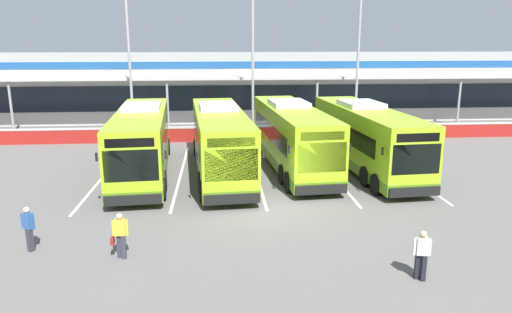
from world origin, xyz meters
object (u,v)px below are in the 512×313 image
at_px(lamp_post_west, 129,53).
at_px(lamp_post_east, 358,53).
at_px(pedestrian_in_dark_coat, 28,227).
at_px(lamp_post_centre, 253,53).
at_px(pedestrian_child, 422,253).
at_px(pedestrian_with_handbag, 120,234).
at_px(coach_bus_right_centre, 365,138).
at_px(coach_bus_leftmost, 142,143).
at_px(coach_bus_left_centre, 220,142).
at_px(coach_bus_centre, 292,137).

height_order(lamp_post_west, lamp_post_east, same).
xyz_separation_m(pedestrian_in_dark_coat, lamp_post_centre, (9.36, 20.01, 5.42)).
distance_m(lamp_post_centre, lamp_post_east, 8.27).
distance_m(pedestrian_child, lamp_post_east, 24.88).
height_order(pedestrian_with_handbag, lamp_post_centre, lamp_post_centre).
xyz_separation_m(pedestrian_in_dark_coat, lamp_post_east, (17.61, 20.68, 5.42)).
distance_m(coach_bus_right_centre, pedestrian_in_dark_coat, 18.03).
height_order(pedestrian_with_handbag, lamp_post_west, lamp_post_west).
bearing_deg(pedestrian_child, pedestrian_in_dark_coat, 166.31).
bearing_deg(coach_bus_leftmost, lamp_post_east, 36.00).
distance_m(coach_bus_right_centre, lamp_post_east, 12.00).
bearing_deg(lamp_post_west, coach_bus_left_centre, -59.14).
bearing_deg(coach_bus_right_centre, lamp_post_east, 76.88).
distance_m(pedestrian_in_dark_coat, lamp_post_west, 21.26).
xyz_separation_m(coach_bus_right_centre, pedestrian_in_dark_coat, (-15.08, -9.84, -0.91)).
height_order(coach_bus_leftmost, coach_bus_centre, same).
relative_size(coach_bus_leftmost, lamp_post_east, 1.12).
xyz_separation_m(pedestrian_with_handbag, lamp_post_east, (14.28, 21.55, 5.43)).
xyz_separation_m(coach_bus_centre, lamp_post_west, (-10.76, 10.04, 4.50)).
relative_size(coach_bus_leftmost, pedestrian_child, 7.60).
bearing_deg(pedestrian_in_dark_coat, lamp_post_centre, 64.93).
bearing_deg(coach_bus_centre, lamp_post_west, 136.99).
height_order(coach_bus_left_centre, coach_bus_right_centre, same).
distance_m(coach_bus_leftmost, lamp_post_centre, 13.17).
distance_m(coach_bus_right_centre, pedestrian_with_handbag, 15.93).
height_order(coach_bus_left_centre, lamp_post_west, lamp_post_west).
bearing_deg(coach_bus_left_centre, lamp_post_west, 120.86).
distance_m(coach_bus_left_centre, lamp_post_west, 13.66).
height_order(coach_bus_leftmost, lamp_post_west, lamp_post_west).
bearing_deg(pedestrian_child, coach_bus_right_centre, 80.38).
xyz_separation_m(pedestrian_in_dark_coat, lamp_post_west, (0.17, 20.56, 5.42)).
distance_m(coach_bus_left_centre, lamp_post_east, 16.20).
xyz_separation_m(coach_bus_leftmost, pedestrian_child, (10.37, -12.85, -0.91)).
bearing_deg(pedestrian_with_handbag, coach_bus_leftmost, 94.41).
height_order(coach_bus_right_centre, lamp_post_east, lamp_post_east).
xyz_separation_m(pedestrian_child, lamp_post_east, (4.73, 23.81, 5.42)).
xyz_separation_m(coach_bus_right_centre, lamp_post_west, (-14.91, 10.72, 4.50)).
bearing_deg(lamp_post_east, coach_bus_left_centre, -134.06).
relative_size(lamp_post_centre, lamp_post_east, 1.00).
bearing_deg(lamp_post_east, pedestrian_with_handbag, -123.53).
bearing_deg(coach_bus_leftmost, coach_bus_left_centre, -2.93).
distance_m(coach_bus_left_centre, coach_bus_right_centre, 8.31).
relative_size(pedestrian_in_dark_coat, lamp_post_east, 0.15).
xyz_separation_m(lamp_post_centre, lamp_post_east, (8.25, 0.66, 0.00)).
bearing_deg(pedestrian_with_handbag, coach_bus_centre, 56.26).
xyz_separation_m(coach_bus_right_centre, pedestrian_child, (-2.20, -12.98, -0.91)).
distance_m(coach_bus_right_centre, lamp_post_west, 18.91).
bearing_deg(coach_bus_centre, pedestrian_in_dark_coat, -136.11).
distance_m(pedestrian_in_dark_coat, pedestrian_child, 13.26).
bearing_deg(pedestrian_child, lamp_post_east, 78.78).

